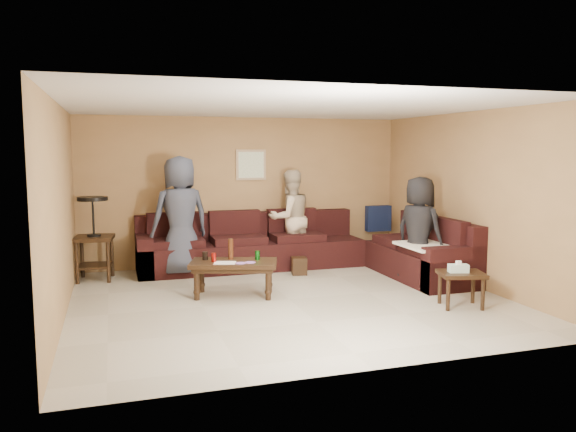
% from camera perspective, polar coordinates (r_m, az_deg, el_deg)
% --- Properties ---
extents(room, '(5.60, 5.50, 2.50)m').
position_cam_1_polar(room, '(7.20, 0.13, 4.42)').
color(room, '#B1AB96').
rests_on(room, ground).
extents(sectional_sofa, '(4.65, 2.90, 0.97)m').
position_cam_1_polar(sectional_sofa, '(9.04, 2.15, -3.65)').
color(sectional_sofa, black).
rests_on(sectional_sofa, ground).
extents(coffee_table, '(1.26, 0.89, 0.76)m').
position_cam_1_polar(coffee_table, '(7.57, -5.55, -5.11)').
color(coffee_table, black).
rests_on(coffee_table, ground).
extents(end_table_left, '(0.62, 0.62, 1.26)m').
position_cam_1_polar(end_table_left, '(8.89, -19.11, -2.01)').
color(end_table_left, black).
rests_on(end_table_left, ground).
extents(side_table_right, '(0.63, 0.56, 0.59)m').
position_cam_1_polar(side_table_right, '(7.34, 17.15, -5.90)').
color(side_table_right, black).
rests_on(side_table_right, ground).
extents(waste_bin, '(0.27, 0.27, 0.27)m').
position_cam_1_polar(waste_bin, '(8.87, 1.14, -5.09)').
color(waste_bin, black).
rests_on(waste_bin, ground).
extents(wall_art, '(0.52, 0.04, 0.52)m').
position_cam_1_polar(wall_art, '(9.61, -3.78, 5.21)').
color(wall_art, tan).
rests_on(wall_art, ground).
extents(person_left, '(1.03, 0.81, 1.87)m').
position_cam_1_polar(person_left, '(8.80, -10.89, -0.05)').
color(person_left, '#323745').
rests_on(person_left, ground).
extents(person_middle, '(0.90, 0.76, 1.62)m').
position_cam_1_polar(person_middle, '(9.45, 0.21, -0.20)').
color(person_middle, '#C8B495').
rests_on(person_middle, ground).
extents(person_right, '(0.78, 0.91, 1.57)m').
position_cam_1_polar(person_right, '(8.44, 13.18, -1.40)').
color(person_right, black).
rests_on(person_right, ground).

